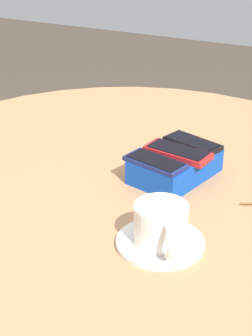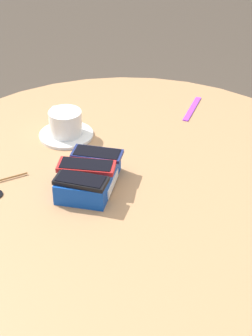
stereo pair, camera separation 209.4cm
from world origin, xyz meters
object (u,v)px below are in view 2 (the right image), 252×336
Objects in this scene: phone_box at (89,177)px; phone_red at (86,166)px; phone_navy at (97,154)px; lanyard_strap at (192,109)px; round_table at (126,212)px; coffee_cup at (65,122)px; phone_black at (81,180)px; saucer at (66,135)px.

phone_red reaches higher than phone_box.
lanyard_strap is at bearing -40.58° from phone_navy.
lanyard_strap is (0.34, -0.21, 0.12)m from round_table.
lanyard_strap is (0.14, -0.36, -0.04)m from coffee_cup.
phone_navy is 0.20m from coffee_cup.
round_table is 5.65× the size of phone_box.
phone_red is 1.27× the size of coffee_cup.
lanyard_strap is at bearing -68.69° from coffee_cup.
phone_box is at bearing 141.97° from lanyard_strap.
coffee_cup is at bearing 10.15° from phone_black.
phone_box reaches higher than saucer.
phone_box is at bearing 160.23° from phone_navy.
phone_navy reaches higher than lanyard_strap.
round_table is at bearing 148.33° from lanyard_strap.
round_table is at bearing -140.95° from saucer.
round_table is 7.29× the size of lanyard_strap.
round_table is 10.23× the size of coffee_cup.
phone_box is at bearing 115.92° from round_table.
lanyard_strap is (0.44, -0.31, -0.05)m from phone_black.
saucer is (0.19, 0.16, 0.12)m from round_table.
phone_navy is at bearing -19.77° from phone_box.
phone_red is at bearing -165.26° from saucer.
phone_black is 0.54m from lanyard_strap.
phone_navy is at bearing 139.42° from lanyard_strap.
saucer is at bearing -146.41° from coffee_cup.
phone_navy is (0.01, 0.07, 0.17)m from round_table.
phone_black is 0.88× the size of saucer.
coffee_cup is at bearing 111.31° from lanyard_strap.
coffee_cup reaches higher than round_table.
lanyard_strap is (0.38, -0.30, -0.05)m from phone_red.
phone_black is 1.17× the size of coffee_cup.
phone_navy is at bearing 78.98° from round_table.
phone_navy reaches higher than phone_box.
coffee_cup is at bearing 25.98° from phone_navy.
phone_box is 0.48m from lanyard_strap.
phone_red reaches higher than saucer.
phone_navy is 0.84× the size of lanyard_strap.
phone_black is 0.99× the size of phone_navy.
saucer is at bearing 9.96° from phone_black.
lanyard_strap is (0.32, -0.28, -0.05)m from phone_navy.
phone_black reaches higher than round_table.
coffee_cup is at bearing 15.87° from phone_box.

